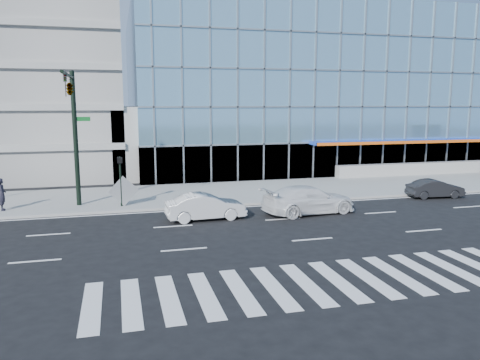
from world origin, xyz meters
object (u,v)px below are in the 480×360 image
Objects in this scene: ped_signal_post at (120,173)px; dark_sedan at (435,189)px; white_suv at (309,200)px; white_sedan at (206,207)px; traffic_signal at (71,105)px; pedestrian at (2,194)px; tilted_panel at (124,191)px.

ped_signal_post reaches higher than dark_sedan.
white_suv is 6.00m from white_sedan.
ped_signal_post is (2.50, 0.37, -4.02)m from traffic_signal.
ped_signal_post is 6.06m from white_sedan.
white_sedan is 1.16× the size of dark_sedan.
ped_signal_post is at bearing 8.52° from traffic_signal.
traffic_signal is at bearing -171.48° from ped_signal_post.
traffic_signal is 6.64m from pedestrian.
ped_signal_post reaches higher than pedestrian.
tilted_panel is at bearing -107.09° from pedestrian.
white_sedan is 5.83m from tilted_panel.
dark_sedan is at bearing -85.82° from white_suv.
pedestrian is 6.83m from tilted_panel.
white_suv is 1.48× the size of dark_sedan.
traffic_signal is 2.15× the size of dark_sedan.
traffic_signal is 6.15× the size of tilted_panel.
tilted_panel reaches higher than white_suv.
traffic_signal is 4.25× the size of pedestrian.
white_suv is 2.93× the size of pedestrian.
traffic_signal is 14.43m from white_suv.
ped_signal_post is at bearing -166.67° from tilted_panel.
white_sedan is at bearing -41.65° from ped_signal_post.
pedestrian is at bearing 90.38° from dark_sedan.
pedestrian is (-4.16, 1.00, -5.07)m from traffic_signal.
dark_sedan is at bearing -3.92° from traffic_signal.
pedestrian reaches higher than dark_sedan.
dark_sedan is (22.92, -1.57, -5.55)m from traffic_signal.
pedestrian is (-27.08, 2.57, 0.48)m from dark_sedan.
dark_sedan is (16.02, 1.97, -0.10)m from white_sedan.
tilted_panel is at bearing 9.25° from traffic_signal.
white_suv is (10.40, -4.01, -1.34)m from ped_signal_post.
tilted_panel is (0.15, 0.06, -1.07)m from ped_signal_post.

